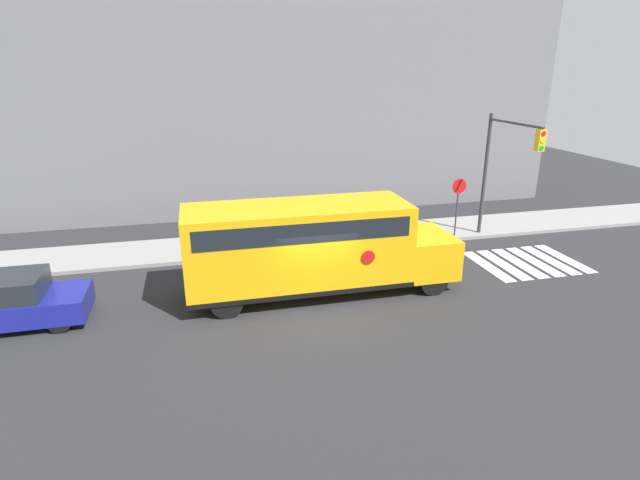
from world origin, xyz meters
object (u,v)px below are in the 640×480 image
at_px(stop_sign, 458,200).
at_px(school_bus, 310,244).
at_px(parked_car, 11,302).
at_px(traffic_light, 502,161).

bearing_deg(stop_sign, school_bus, -151.94).
distance_m(school_bus, parked_car, 9.22).
relative_size(school_bus, parked_car, 2.20).
xyz_separation_m(parked_car, traffic_light, (18.12, 3.12, 2.90)).
relative_size(stop_sign, traffic_light, 0.50).
distance_m(school_bus, traffic_light, 9.65).
distance_m(parked_car, stop_sign, 17.33).
bearing_deg(school_bus, parked_car, -179.68).
bearing_deg(school_bus, stop_sign, 28.06).
height_order(stop_sign, traffic_light, traffic_light).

